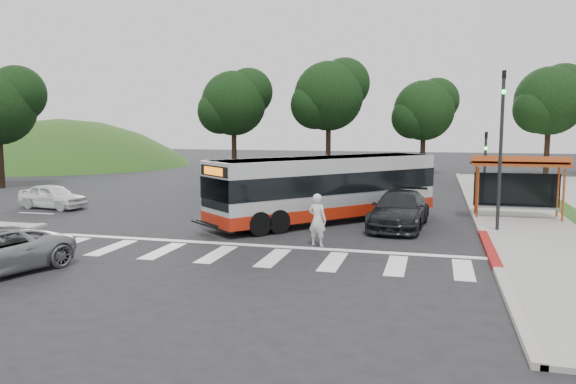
% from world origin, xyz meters
% --- Properties ---
extents(ground, '(140.00, 140.00, 0.00)m').
position_xyz_m(ground, '(0.00, 0.00, 0.00)').
color(ground, black).
rests_on(ground, ground).
extents(sidewalk_east, '(4.00, 40.00, 0.12)m').
position_xyz_m(sidewalk_east, '(11.00, 8.00, 0.06)').
color(sidewalk_east, gray).
rests_on(sidewalk_east, ground).
extents(curb_east, '(0.30, 40.00, 0.15)m').
position_xyz_m(curb_east, '(9.00, 8.00, 0.07)').
color(curb_east, '#9E9991').
rests_on(curb_east, ground).
extents(curb_east_red, '(0.32, 6.00, 0.15)m').
position_xyz_m(curb_east_red, '(9.00, -2.00, 0.08)').
color(curb_east_red, maroon).
rests_on(curb_east_red, ground).
extents(hillside_nw, '(44.00, 44.00, 10.00)m').
position_xyz_m(hillside_nw, '(-32.00, 30.00, 0.00)').
color(hillside_nw, '#224415').
rests_on(hillside_nw, ground).
extents(crosswalk_ladder, '(18.00, 2.60, 0.01)m').
position_xyz_m(crosswalk_ladder, '(0.00, -5.00, 0.01)').
color(crosswalk_ladder, silver).
rests_on(crosswalk_ladder, ground).
extents(bus_shelter, '(4.20, 1.60, 2.86)m').
position_xyz_m(bus_shelter, '(10.80, 5.10, 2.35)').
color(bus_shelter, '#A6451B').
rests_on(bus_shelter, sidewalk_east).
extents(traffic_signal_ne_tall, '(0.18, 0.37, 6.50)m').
position_xyz_m(traffic_signal_ne_tall, '(9.60, 1.49, 3.88)').
color(traffic_signal_ne_tall, black).
rests_on(traffic_signal_ne_tall, ground).
extents(traffic_signal_ne_short, '(0.18, 0.37, 4.00)m').
position_xyz_m(traffic_signal_ne_short, '(9.60, 8.49, 2.48)').
color(traffic_signal_ne_short, black).
rests_on(traffic_signal_ne_short, ground).
extents(tree_ne_a, '(6.16, 5.74, 9.30)m').
position_xyz_m(tree_ne_a, '(16.08, 28.06, 6.39)').
color(tree_ne_a, black).
rests_on(tree_ne_a, parking_lot).
extents(tree_north_a, '(6.60, 6.15, 10.17)m').
position_xyz_m(tree_north_a, '(-1.92, 26.07, 6.92)').
color(tree_north_a, black).
rests_on(tree_north_a, ground).
extents(tree_north_b, '(5.72, 5.33, 8.43)m').
position_xyz_m(tree_north_b, '(6.07, 28.06, 5.66)').
color(tree_north_b, black).
rests_on(tree_north_b, ground).
extents(tree_north_c, '(6.16, 5.74, 9.30)m').
position_xyz_m(tree_north_c, '(-9.92, 24.06, 6.29)').
color(tree_north_c, black).
rests_on(tree_north_c, ground).
extents(transit_bus, '(9.24, 10.15, 2.92)m').
position_xyz_m(transit_bus, '(2.39, 2.35, 1.46)').
color(transit_bus, silver).
rests_on(transit_bus, ground).
extents(pedestrian, '(0.81, 0.66, 1.92)m').
position_xyz_m(pedestrian, '(3.03, -2.83, 0.96)').
color(pedestrian, silver).
rests_on(pedestrian, ground).
extents(dark_sedan, '(2.58, 5.46, 1.54)m').
position_xyz_m(dark_sedan, '(5.67, 1.65, 0.77)').
color(dark_sedan, black).
rests_on(dark_sedan, ground).
extents(west_car_white, '(3.98, 2.10, 1.29)m').
position_xyz_m(west_car_white, '(-12.23, 2.60, 0.65)').
color(west_car_white, white).
rests_on(west_car_white, ground).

